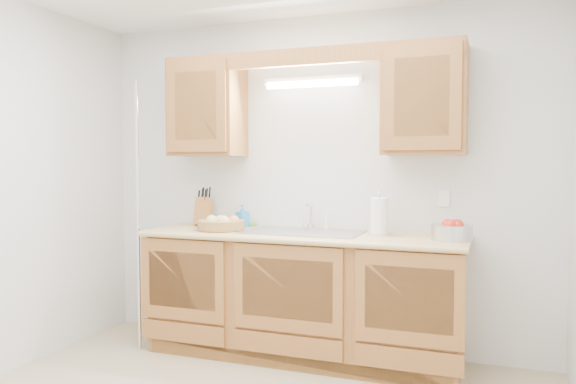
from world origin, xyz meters
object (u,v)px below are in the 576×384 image
at_px(fruit_basket, 221,223).
at_px(apple_bowl, 452,231).
at_px(knife_block, 203,211).
at_px(paper_towel, 379,217).

distance_m(fruit_basket, apple_bowl, 1.65).
relative_size(knife_block, paper_towel, 1.05).
distance_m(knife_block, apple_bowl, 1.92).
xyz_separation_m(fruit_basket, apple_bowl, (1.65, 0.03, 0.01)).
bearing_deg(knife_block, paper_towel, -11.37).
bearing_deg(paper_towel, knife_block, 176.68).
height_order(knife_block, paper_towel, knife_block).
distance_m(fruit_basket, paper_towel, 1.16).
height_order(fruit_basket, apple_bowl, apple_bowl).
xyz_separation_m(paper_towel, apple_bowl, (0.49, -0.10, -0.07)).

